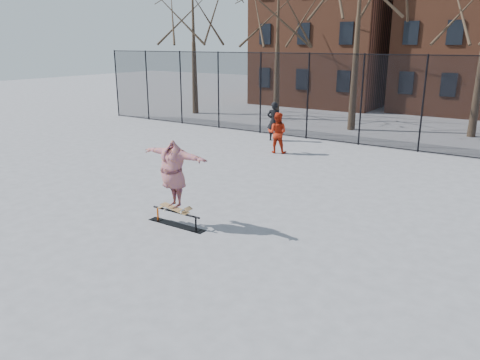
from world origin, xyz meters
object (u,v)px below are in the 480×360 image
Objects in this scene: skateboard at (175,209)px; bystander_black at (274,121)px; bystander_red at (277,133)px; skater at (173,175)px; skate_rail at (176,220)px.

bystander_black is (-3.24, 10.67, 0.48)m from skateboard.
skater is at bearing 86.45° from bystander_red.
skateboard is 0.43× the size of skater.
skateboard is 11.16m from bystander_black.
bystander_red is (-1.84, 8.51, 0.42)m from skateboard.
skateboard is 0.48× the size of bystander_black.
skater reaches higher than skate_rail.
bystander_black is at bearing 107.07° from skate_rail.
bystander_black reaches higher than skate_rail.
skater is (0.00, 0.00, 0.89)m from skateboard.
skateboard is (-0.04, 0.00, 0.28)m from skate_rail.
bystander_red is at bearing 102.47° from skate_rail.
skater is 1.14× the size of bystander_black.
bystander_black is 2.58m from bystander_red.
skater is 1.22× the size of bystander_red.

